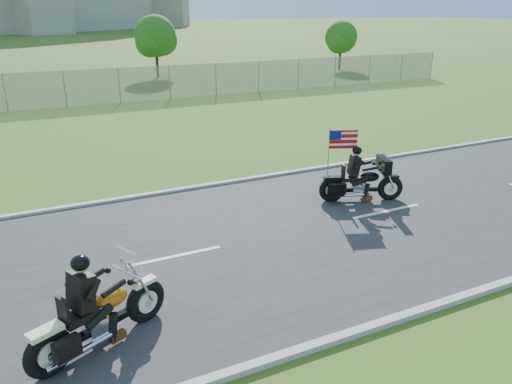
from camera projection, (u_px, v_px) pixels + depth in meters
name	position (u px, v px, depth m)	size (l,w,h in m)	color
ground	(254.00, 241.00, 11.94)	(420.00, 420.00, 0.00)	#324C17
road	(254.00, 240.00, 11.93)	(120.00, 8.00, 0.04)	#28282B
curb_north	(197.00, 187.00, 15.33)	(120.00, 0.18, 0.12)	#9E9B93
curb_south	(357.00, 332.00, 8.51)	(120.00, 0.18, 0.12)	#9E9B93
fence	(5.00, 93.00, 26.38)	(60.00, 0.03, 2.00)	gray
tree_fence_near	(156.00, 38.00, 38.69)	(3.52, 3.28, 4.75)	#382316
tree_fence_far	(341.00, 39.00, 43.69)	(3.08, 2.87, 4.20)	#382316
motorcycle_lead	(98.00, 318.00, 8.03)	(2.46, 1.36, 1.77)	black
motorcycle_follow	(361.00, 183.00, 14.18)	(2.35, 1.24, 2.04)	black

